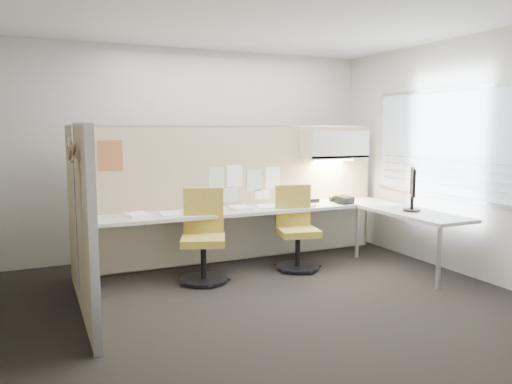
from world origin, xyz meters
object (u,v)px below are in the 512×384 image
phone (344,200)px  chair_right (296,231)px  monitor (413,187)px  chair_left (203,239)px  desk (279,218)px

phone → chair_right: bearing=-178.8°
chair_right → monitor: 1.51m
chair_right → monitor: monitor is taller
chair_left → monitor: 2.59m
monitor → chair_left: bearing=113.2°
chair_left → desk: bearing=31.5°
desk → phone: size_ratio=16.40×
chair_left → phone: 2.08m
chair_right → monitor: (1.24, -0.65, 0.56)m
chair_right → phone: 0.92m
chair_left → phone: size_ratio=4.24×
chair_left → monitor: bearing=5.7°
desk → chair_left: bearing=-168.8°
chair_left → chair_right: 1.21m
desk → phone: (0.97, 0.00, 0.18)m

